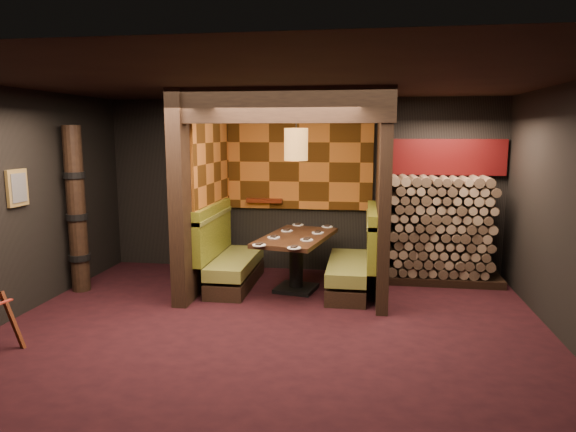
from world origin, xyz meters
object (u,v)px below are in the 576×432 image
at_px(dining_table, 296,251).
at_px(totem_column, 77,211).
at_px(booth_bench_left, 228,260).
at_px(firewood_stack, 445,230).
at_px(pendant_lamp, 296,144).
at_px(booth_bench_right, 355,265).

relative_size(dining_table, totem_column, 0.71).
bearing_deg(booth_bench_left, firewood_stack, 12.17).
xyz_separation_m(booth_bench_left, totem_column, (-2.09, -0.55, 0.79)).
relative_size(booth_bench_left, firewood_stack, 0.92).
bearing_deg(firewood_stack, dining_table, -160.29).
bearing_deg(booth_bench_left, pendant_lamp, -7.59).
xyz_separation_m(booth_bench_right, firewood_stack, (1.35, 0.70, 0.42)).
bearing_deg(booth_bench_right, booth_bench_left, 180.00).
relative_size(pendant_lamp, firewood_stack, 0.54).
bearing_deg(pendant_lamp, totem_column, -172.53).
bearing_deg(pendant_lamp, booth_bench_right, 9.30).
distance_m(pendant_lamp, firewood_stack, 2.70).
height_order(booth_bench_right, pendant_lamp, pendant_lamp).
relative_size(booth_bench_right, pendant_lamp, 1.70).
xyz_separation_m(dining_table, pendant_lamp, (-0.00, -0.05, 1.55)).
bearing_deg(firewood_stack, booth_bench_right, -152.65).
bearing_deg(totem_column, booth_bench_right, 7.86).
distance_m(booth_bench_right, dining_table, 0.87).
relative_size(booth_bench_right, firewood_stack, 0.92).
relative_size(booth_bench_right, totem_column, 0.67).
distance_m(booth_bench_right, totem_column, 4.10).
xyz_separation_m(booth_bench_left, firewood_stack, (3.25, 0.70, 0.42)).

